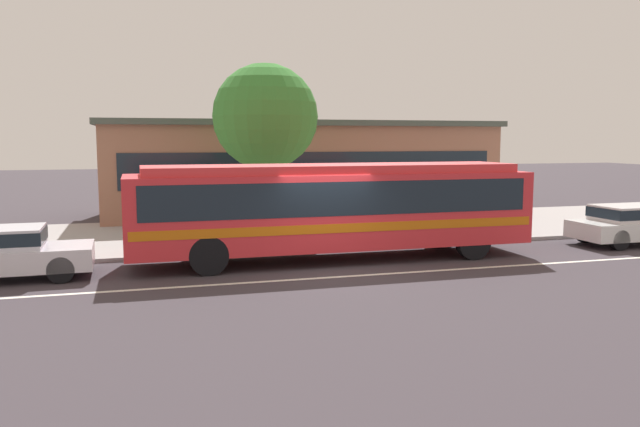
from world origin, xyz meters
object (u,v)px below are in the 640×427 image
object	(u,v)px
street_tree_near_stop	(265,117)
transit_bus	(334,205)
pedestrian_waiting_near_sign	(259,211)
sedan_far_ahead	(639,222)

from	to	relation	value
street_tree_near_stop	transit_bus	bearing A→B (deg)	-78.03
transit_bus	pedestrian_waiting_near_sign	size ratio (longest dim) A/B	6.55
sedan_far_ahead	pedestrian_waiting_near_sign	world-z (taller)	pedestrian_waiting_near_sign
transit_bus	pedestrian_waiting_near_sign	bearing A→B (deg)	120.96
sedan_far_ahead	street_tree_near_stop	world-z (taller)	street_tree_near_stop
transit_bus	pedestrian_waiting_near_sign	distance (m)	3.19
transit_bus	pedestrian_waiting_near_sign	xyz separation A→B (m)	(-1.63, 2.71, -0.44)
transit_bus	street_tree_near_stop	distance (m)	5.45
sedan_far_ahead	pedestrian_waiting_near_sign	size ratio (longest dim) A/B	2.66
pedestrian_waiting_near_sign	street_tree_near_stop	distance (m)	3.67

